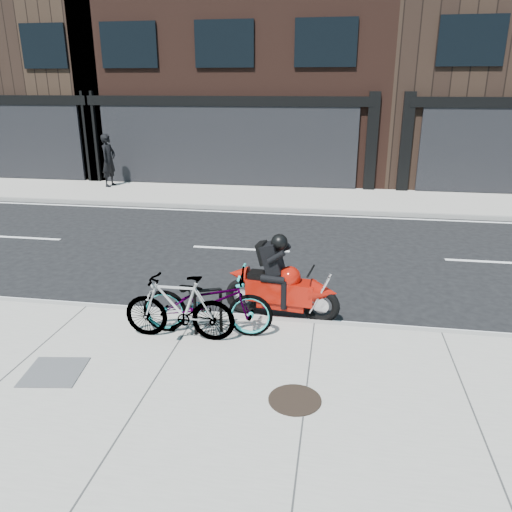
% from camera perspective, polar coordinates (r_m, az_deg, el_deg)
% --- Properties ---
extents(ground, '(120.00, 120.00, 0.00)m').
position_cam_1_polar(ground, '(10.41, -3.83, -2.61)').
color(ground, black).
rests_on(ground, ground).
extents(sidewalk_near, '(60.00, 6.00, 0.13)m').
position_cam_1_polar(sidewalk_near, '(6.22, -14.84, -18.97)').
color(sidewalk_near, gray).
rests_on(sidewalk_near, ground).
extents(sidewalk_far, '(60.00, 3.50, 0.13)m').
position_cam_1_polar(sidewalk_far, '(17.71, 1.83, 6.74)').
color(sidewalk_far, gray).
rests_on(sidewalk_far, ground).
extents(building_midwest, '(10.00, 10.00, 12.00)m').
position_cam_1_polar(building_midwest, '(27.92, -23.18, 22.09)').
color(building_midwest, black).
rests_on(building_midwest, ground).
extents(building_center, '(12.00, 10.00, 14.50)m').
position_cam_1_polar(building_center, '(24.52, -0.83, 27.04)').
color(building_center, black).
rests_on(building_center, ground).
extents(bike_rack, '(0.42, 0.20, 0.75)m').
position_cam_1_polar(bike_rack, '(7.78, -5.51, -5.84)').
color(bike_rack, black).
rests_on(bike_rack, sidewalk_near).
extents(bicycle_front, '(2.07, 0.80, 1.07)m').
position_cam_1_polar(bicycle_front, '(7.74, -5.62, -5.19)').
color(bicycle_front, gray).
rests_on(bicycle_front, sidewalk_near).
extents(bicycle_rear, '(1.72, 0.49, 1.03)m').
position_cam_1_polar(bicycle_rear, '(7.65, -8.78, -5.80)').
color(bicycle_rear, gray).
rests_on(bicycle_rear, sidewalk_near).
extents(motorcycle, '(2.02, 0.66, 1.51)m').
position_cam_1_polar(motorcycle, '(8.47, 3.49, -3.33)').
color(motorcycle, black).
rests_on(motorcycle, ground).
extents(pedestrian, '(0.57, 0.78, 1.95)m').
position_cam_1_polar(pedestrian, '(20.00, -16.49, 10.43)').
color(pedestrian, black).
rests_on(pedestrian, sidewalk_far).
extents(manhole_cover, '(0.81, 0.81, 0.02)m').
position_cam_1_polar(manhole_cover, '(6.43, 4.46, -16.06)').
color(manhole_cover, black).
rests_on(manhole_cover, sidewalk_near).
extents(utility_grate, '(0.85, 0.85, 0.02)m').
position_cam_1_polar(utility_grate, '(7.47, -22.06, -12.17)').
color(utility_grate, '#49494B').
rests_on(utility_grate, sidewalk_near).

